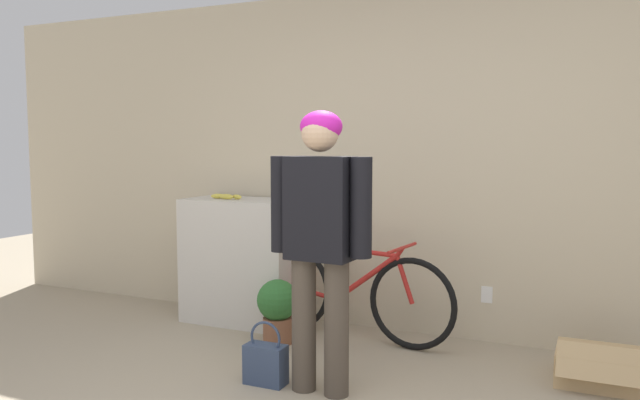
{
  "coord_description": "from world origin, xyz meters",
  "views": [
    {
      "loc": [
        1.27,
        -2.2,
        1.45
      ],
      "look_at": [
        -0.17,
        1.0,
        1.12
      ],
      "focal_mm": 35.0,
      "sensor_mm": 36.0,
      "label": 1
    }
  ],
  "objects_px": {
    "bicycle": "(349,291)",
    "potted_plant": "(278,307)",
    "cardboard_box": "(598,367)",
    "person": "(320,228)",
    "handbag": "(266,362)",
    "banana": "(226,196)"
  },
  "relations": [
    {
      "from": "handbag",
      "to": "potted_plant",
      "type": "height_order",
      "value": "potted_plant"
    },
    {
      "from": "person",
      "to": "cardboard_box",
      "type": "height_order",
      "value": "person"
    },
    {
      "from": "bicycle",
      "to": "potted_plant",
      "type": "height_order",
      "value": "bicycle"
    },
    {
      "from": "handbag",
      "to": "banana",
      "type": "bearing_deg",
      "value": 131.87
    },
    {
      "from": "person",
      "to": "banana",
      "type": "relative_size",
      "value": 5.43
    },
    {
      "from": "person",
      "to": "bicycle",
      "type": "relative_size",
      "value": 0.99
    },
    {
      "from": "banana",
      "to": "cardboard_box",
      "type": "distance_m",
      "value": 2.91
    },
    {
      "from": "potted_plant",
      "to": "bicycle",
      "type": "bearing_deg",
      "value": 36.91
    },
    {
      "from": "person",
      "to": "banana",
      "type": "distance_m",
      "value": 1.64
    },
    {
      "from": "cardboard_box",
      "to": "potted_plant",
      "type": "bearing_deg",
      "value": -176.62
    },
    {
      "from": "banana",
      "to": "handbag",
      "type": "distance_m",
      "value": 1.65
    },
    {
      "from": "potted_plant",
      "to": "cardboard_box",
      "type": "bearing_deg",
      "value": 3.38
    },
    {
      "from": "bicycle",
      "to": "banana",
      "type": "distance_m",
      "value": 1.25
    },
    {
      "from": "banana",
      "to": "potted_plant",
      "type": "height_order",
      "value": "banana"
    },
    {
      "from": "bicycle",
      "to": "handbag",
      "type": "bearing_deg",
      "value": -90.18
    },
    {
      "from": "bicycle",
      "to": "person",
      "type": "bearing_deg",
      "value": -70.77
    },
    {
      "from": "person",
      "to": "handbag",
      "type": "height_order",
      "value": "person"
    },
    {
      "from": "potted_plant",
      "to": "person",
      "type": "bearing_deg",
      "value": -46.75
    },
    {
      "from": "bicycle",
      "to": "cardboard_box",
      "type": "xyz_separation_m",
      "value": [
        1.69,
        -0.2,
        -0.25
      ]
    },
    {
      "from": "handbag",
      "to": "cardboard_box",
      "type": "height_order",
      "value": "handbag"
    },
    {
      "from": "person",
      "to": "banana",
      "type": "bearing_deg",
      "value": 144.23
    },
    {
      "from": "handbag",
      "to": "cardboard_box",
      "type": "xyz_separation_m",
      "value": [
        1.82,
        0.83,
        -0.03
      ]
    }
  ]
}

